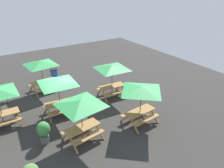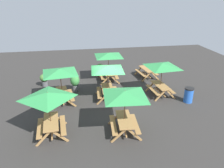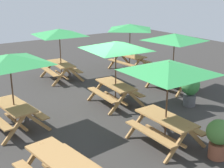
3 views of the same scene
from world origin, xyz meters
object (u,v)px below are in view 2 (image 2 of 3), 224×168
(picnic_table_0, at_px, (125,97))
(picnic_table_2, at_px, (107,70))
(trash_bin_blue, at_px, (189,95))
(potted_plant_2, at_px, (44,79))
(potted_plant_1, at_px, (100,69))
(picnic_table_3, at_px, (109,57))
(potted_plant_0, at_px, (75,82))
(picnic_table_5, at_px, (162,68))
(picnic_table_4, at_px, (147,71))
(picnic_table_1, at_px, (60,73))
(picnic_table_6, at_px, (48,98))

(picnic_table_0, bearing_deg, picnic_table_2, 8.18)
(trash_bin_blue, height_order, potted_plant_2, trash_bin_blue)
(picnic_table_0, xyz_separation_m, potted_plant_1, (8.33, 0.24, -1.39))
(picnic_table_3, bearing_deg, trash_bin_blue, -134.77)
(trash_bin_blue, bearing_deg, potted_plant_0, 67.29)
(picnic_table_0, bearing_deg, picnic_table_5, -37.31)
(picnic_table_3, bearing_deg, picnic_table_4, -85.79)
(potted_plant_0, bearing_deg, picnic_table_0, -156.83)
(picnic_table_5, bearing_deg, picnic_table_1, 84.53)
(picnic_table_4, relative_size, trash_bin_blue, 2.00)
(picnic_table_4, height_order, potted_plant_1, potted_plant_1)
(picnic_table_2, xyz_separation_m, picnic_table_5, (-0.08, -3.64, 0.00))
(potted_plant_1, bearing_deg, trash_bin_blue, -139.21)
(picnic_table_0, xyz_separation_m, picnic_table_1, (3.80, 3.19, 0.00))
(picnic_table_2, xyz_separation_m, potted_plant_1, (4.45, -0.03, -1.39))
(potted_plant_0, distance_m, potted_plant_2, 2.56)
(picnic_table_3, height_order, potted_plant_2, picnic_table_3)
(picnic_table_3, relative_size, potted_plant_1, 2.75)
(picnic_table_2, bearing_deg, potted_plant_1, 3.70)
(picnic_table_6, xyz_separation_m, potted_plant_0, (5.09, -1.23, -1.31))
(potted_plant_1, bearing_deg, picnic_table_0, -178.37)
(picnic_table_3, bearing_deg, potted_plant_1, 22.90)
(picnic_table_6, distance_m, potted_plant_2, 6.53)
(picnic_table_1, height_order, potted_plant_0, picnic_table_1)
(picnic_table_0, height_order, picnic_table_3, same)
(picnic_table_4, bearing_deg, picnic_table_1, 109.83)
(picnic_table_0, bearing_deg, potted_plant_1, 5.83)
(picnic_table_0, height_order, picnic_table_2, same)
(picnic_table_2, distance_m, potted_plant_0, 2.95)
(picnic_table_6, xyz_separation_m, potted_plant_1, (7.92, -3.35, -1.39))
(picnic_table_1, distance_m, potted_plant_1, 5.59)
(picnic_table_3, bearing_deg, picnic_table_6, 149.97)
(picnic_table_3, bearing_deg, potted_plant_0, 120.16)
(picnic_table_1, xyz_separation_m, picnic_table_2, (0.08, -2.92, 0.00))
(picnic_table_0, distance_m, trash_bin_blue, 5.61)
(picnic_table_4, distance_m, picnic_table_6, 9.94)
(picnic_table_1, xyz_separation_m, picnic_table_5, (0.00, -6.56, 0.00))
(picnic_table_0, xyz_separation_m, picnic_table_5, (3.81, -3.37, 0.00))
(picnic_table_1, distance_m, picnic_table_2, 2.92)
(picnic_table_0, height_order, picnic_table_4, picnic_table_0)
(picnic_table_1, distance_m, picnic_table_6, 3.41)
(picnic_table_1, distance_m, picnic_table_4, 7.67)
(picnic_table_0, relative_size, picnic_table_2, 1.00)
(picnic_table_2, relative_size, trash_bin_blue, 2.88)
(potted_plant_1, bearing_deg, potted_plant_0, 143.13)
(potted_plant_0, relative_size, potted_plant_2, 1.22)
(trash_bin_blue, bearing_deg, picnic_table_4, 15.06)
(picnic_table_2, distance_m, picnic_table_6, 4.79)
(potted_plant_0, relative_size, potted_plant_1, 1.15)
(potted_plant_2, bearing_deg, picnic_table_4, -86.26)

